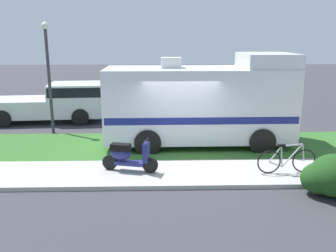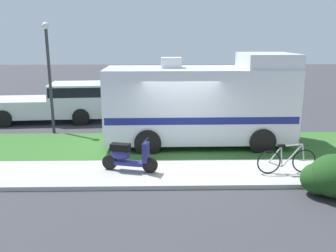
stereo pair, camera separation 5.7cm
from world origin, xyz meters
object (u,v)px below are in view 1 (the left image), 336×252
object	(u,v)px
bicycle	(287,160)
street_lamp_post	(48,68)
scooter	(128,156)
motorhome_rv	(202,103)
pickup_truck_near	(57,101)

from	to	relation	value
bicycle	street_lamp_post	xyz separation A→B (m)	(-7.98, 4.97, 2.17)
bicycle	scooter	bearing A→B (deg)	176.49
motorhome_rv	bicycle	bearing A→B (deg)	-56.77
scooter	street_lamp_post	distance (m)	6.20
bicycle	pickup_truck_near	size ratio (longest dim) A/B	0.30
motorhome_rv	street_lamp_post	world-z (taller)	street_lamp_post
motorhome_rv	pickup_truck_near	size ratio (longest dim) A/B	1.16
scooter	bicycle	distance (m)	4.52
scooter	bicycle	size ratio (longest dim) A/B	0.95
motorhome_rv	bicycle	xyz separation A→B (m)	(2.07, -3.16, -1.08)
pickup_truck_near	bicycle	bearing A→B (deg)	-40.56
motorhome_rv	pickup_truck_near	xyz separation A→B (m)	(-6.29, 4.00, -0.63)
motorhome_rv	scooter	size ratio (longest dim) A/B	4.06
motorhome_rv	bicycle	size ratio (longest dim) A/B	3.87
motorhome_rv	pickup_truck_near	world-z (taller)	motorhome_rv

